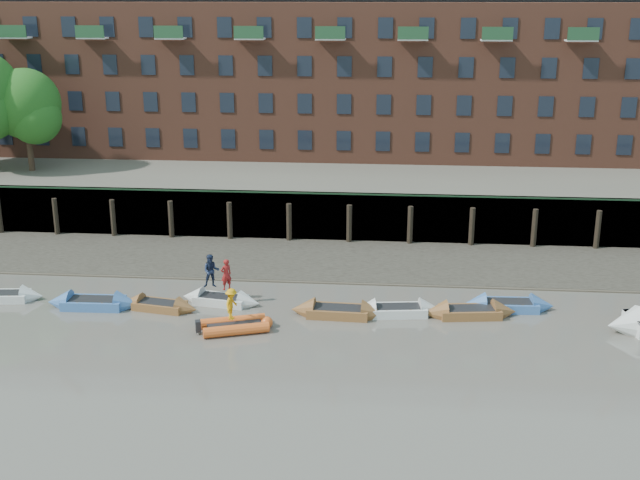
# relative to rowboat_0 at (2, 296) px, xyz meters

# --- Properties ---
(ground) EXTENTS (220.00, 220.00, 0.00)m
(ground) POSITION_rel_rowboat_0_xyz_m (16.17, -9.78, -0.23)
(ground) COLOR #635E55
(ground) RESTS_ON ground
(foreshore) EXTENTS (110.00, 8.00, 0.50)m
(foreshore) POSITION_rel_rowboat_0_xyz_m (16.17, 8.22, -0.23)
(foreshore) COLOR #3D382F
(foreshore) RESTS_ON ground
(mud_band) EXTENTS (110.00, 1.60, 0.10)m
(mud_band) POSITION_rel_rowboat_0_xyz_m (16.17, 4.82, -0.23)
(mud_band) COLOR #4C4336
(mud_band) RESTS_ON ground
(river_wall) EXTENTS (110.00, 1.23, 3.30)m
(river_wall) POSITION_rel_rowboat_0_xyz_m (16.17, 12.60, 1.37)
(river_wall) COLOR #2D2A26
(river_wall) RESTS_ON ground
(bank_terrace) EXTENTS (110.00, 28.00, 3.20)m
(bank_terrace) POSITION_rel_rowboat_0_xyz_m (16.17, 26.22, 1.37)
(bank_terrace) COLOR #5E594D
(bank_terrace) RESTS_ON ground
(apartment_terrace) EXTENTS (80.60, 15.56, 20.98)m
(apartment_terrace) POSITION_rel_rowboat_0_xyz_m (16.17, 27.21, 12.60)
(apartment_terrace) COLOR brown
(apartment_terrace) RESTS_ON bank_terrace
(rowboat_0) EXTENTS (4.55, 1.80, 1.28)m
(rowboat_0) POSITION_rel_rowboat_0_xyz_m (0.00, 0.00, 0.00)
(rowboat_0) COLOR silver
(rowboat_0) RESTS_ON ground
(rowboat_1) EXTENTS (4.96, 1.55, 1.43)m
(rowboat_1) POSITION_rel_rowboat_0_xyz_m (5.32, -0.57, 0.03)
(rowboat_1) COLOR #3C69AA
(rowboat_1) RESTS_ON ground
(rowboat_2) EXTENTS (4.36, 1.98, 1.22)m
(rowboat_2) POSITION_rel_rowboat_0_xyz_m (8.88, -0.52, -0.01)
(rowboat_2) COLOR brown
(rowboat_2) RESTS_ON ground
(rowboat_3) EXTENTS (4.50, 1.99, 1.26)m
(rowboat_3) POSITION_rel_rowboat_0_xyz_m (11.91, 0.56, -0.00)
(rowboat_3) COLOR silver
(rowboat_3) RESTS_ON ground
(rowboat_4) EXTENTS (4.93, 1.64, 1.41)m
(rowboat_4) POSITION_rel_rowboat_0_xyz_m (18.27, -0.61, 0.02)
(rowboat_4) COLOR brown
(rowboat_4) RESTS_ON ground
(rowboat_5) EXTENTS (4.76, 1.93, 1.34)m
(rowboat_5) POSITION_rel_rowboat_0_xyz_m (21.31, -0.14, 0.01)
(rowboat_5) COLOR silver
(rowboat_5) RESTS_ON ground
(rowboat_6) EXTENTS (4.92, 1.98, 1.39)m
(rowboat_6) POSITION_rel_rowboat_0_xyz_m (25.02, -0.08, 0.02)
(rowboat_6) COLOR brown
(rowboat_6) RESTS_ON ground
(rowboat_7) EXTENTS (4.82, 1.59, 1.38)m
(rowboat_7) POSITION_rel_rowboat_0_xyz_m (27.10, 1.05, 0.02)
(rowboat_7) COLOR #3C69AA
(rowboat_7) RESTS_ON ground
(rib_tender) EXTENTS (3.61, 2.61, 0.61)m
(rib_tender) POSITION_rel_rowboat_0_xyz_m (13.46, -2.83, 0.04)
(rib_tender) COLOR #E25B1F
(rib_tender) RESTS_ON ground
(person_rower_a) EXTENTS (0.73, 0.70, 1.69)m
(person_rower_a) POSITION_rel_rowboat_0_xyz_m (12.26, 0.50, 1.47)
(person_rower_a) COLOR maroon
(person_rower_a) RESTS_ON rowboat_3
(person_rower_b) EXTENTS (1.00, 0.84, 1.82)m
(person_rower_b) POSITION_rel_rowboat_0_xyz_m (11.40, 0.80, 1.53)
(person_rower_b) COLOR #19233F
(person_rower_b) RESTS_ON rowboat_3
(person_rib_crew) EXTENTS (0.79, 1.13, 1.59)m
(person_rib_crew) POSITION_rel_rowboat_0_xyz_m (13.18, -2.79, 1.14)
(person_rib_crew) COLOR orange
(person_rib_crew) RESTS_ON rib_tender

